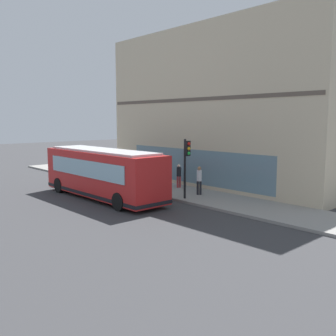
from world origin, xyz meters
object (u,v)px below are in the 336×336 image
fire_hydrant (154,182)px  newspaper_vending_box (152,178)px  traffic_light_near_corner (186,157)px  pedestrian_by_light_pole (199,178)px  pedestrian_near_hydrant (179,174)px  city_bus_nearside (102,174)px  pedestrian_near_building_entrance (118,166)px

fire_hydrant → newspaper_vending_box: newspaper_vending_box is taller
traffic_light_near_corner → pedestrian_by_light_pole: size_ratio=1.98×
traffic_light_near_corner → pedestrian_by_light_pole: bearing=11.3°
traffic_light_near_corner → pedestrian_near_hydrant: 4.09m
pedestrian_by_light_pole → pedestrian_near_hydrant: bearing=72.9°
pedestrian_by_light_pole → city_bus_nearside: bearing=140.9°
fire_hydrant → pedestrian_near_hydrant: (1.32, -1.14, 0.58)m
pedestrian_near_hydrant → pedestrian_by_light_pole: (-0.84, -2.72, 0.11)m
traffic_light_near_corner → pedestrian_near_hydrant: size_ratio=2.18×
traffic_light_near_corner → pedestrian_by_light_pole: 2.08m
fire_hydrant → pedestrian_near_building_entrance: size_ratio=0.44×
pedestrian_near_building_entrance → newspaper_vending_box: size_ratio=1.88×
fire_hydrant → newspaper_vending_box: size_ratio=0.82×
fire_hydrant → pedestrian_by_light_pole: (0.48, -3.86, 0.69)m
pedestrian_near_hydrant → pedestrian_by_light_pole: bearing=-107.1°
traffic_light_near_corner → newspaper_vending_box: size_ratio=4.00×
pedestrian_near_building_entrance → pedestrian_near_hydrant: bearing=-86.0°
city_bus_nearside → pedestrian_by_light_pole: (4.71, -3.83, -0.35)m
city_bus_nearside → newspaper_vending_box: (4.94, 1.11, -0.95)m
pedestrian_by_light_pole → pedestrian_near_building_entrance: 9.46m
fire_hydrant → newspaper_vending_box: bearing=56.6°
fire_hydrant → pedestrian_by_light_pole: bearing=-82.9°
fire_hydrant → pedestrian_near_hydrant: 1.84m
pedestrian_near_hydrant → newspaper_vending_box: 2.36m
newspaper_vending_box → city_bus_nearside: bearing=-167.3°
pedestrian_by_light_pole → pedestrian_near_building_entrance: (0.37, 9.45, -0.08)m
city_bus_nearside → traffic_light_near_corner: bearing=-51.7°
traffic_light_near_corner → newspaper_vending_box: (1.68, 5.24, -2.06)m
traffic_light_near_corner → pedestrian_near_hydrant: traffic_light_near_corner is taller
city_bus_nearside → newspaper_vending_box: city_bus_nearside is taller
fire_hydrant → pedestrian_near_hydrant: pedestrian_near_hydrant is taller
city_bus_nearside → pedestrian_near_building_entrance: bearing=47.9°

